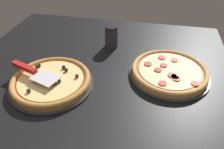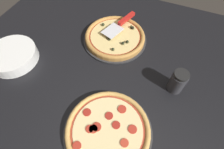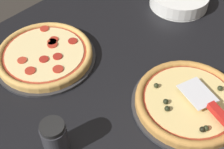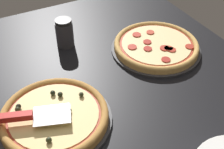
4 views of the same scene
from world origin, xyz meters
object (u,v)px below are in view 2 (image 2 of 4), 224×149
(serving_spatula, at_px, (123,22))
(plate_stack, at_px, (13,56))
(pizza_front, at_px, (115,36))
(pizza_back, at_px, (108,130))
(parmesan_shaker, at_px, (178,82))

(serving_spatula, bearing_deg, plate_stack, 44.46)
(pizza_front, distance_m, pizza_back, 0.50)
(plate_stack, bearing_deg, parmesan_shaker, -169.23)
(serving_spatula, bearing_deg, pizza_back, 105.42)
(pizza_back, height_order, plate_stack, plate_stack)
(pizza_front, distance_m, parmesan_shaker, 0.41)
(pizza_back, distance_m, parmesan_shaker, 0.36)
(pizza_back, height_order, parmesan_shaker, parmesan_shaker)
(pizza_front, relative_size, pizza_back, 0.99)
(pizza_back, xyz_separation_m, serving_spatula, (0.16, -0.57, 0.03))
(serving_spatula, bearing_deg, pizza_front, 84.05)
(pizza_back, relative_size, plate_stack, 1.37)
(pizza_back, xyz_separation_m, parmesan_shaker, (-0.20, -0.30, 0.03))
(pizza_back, bearing_deg, parmesan_shaker, -123.69)
(pizza_back, distance_m, serving_spatula, 0.59)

